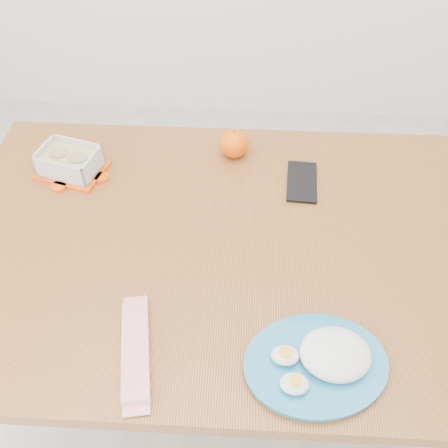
# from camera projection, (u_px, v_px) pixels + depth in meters

# --- Properties ---
(ground) EXTENTS (3.50, 3.50, 0.00)m
(ground) POSITION_uv_depth(u_px,v_px,m) (214.00, 406.00, 1.70)
(ground) COLOR #B7B7B2
(ground) RESTS_ON ground
(dining_table) EXTENTS (1.37, 0.92, 0.75)m
(dining_table) POSITION_uv_depth(u_px,v_px,m) (224.00, 262.00, 1.28)
(dining_table) COLOR #9B5E2C
(dining_table) RESTS_ON ground
(food_container) EXTENTS (0.20, 0.17, 0.07)m
(food_container) POSITION_uv_depth(u_px,v_px,m) (70.00, 162.00, 1.36)
(food_container) COLOR #EE4C07
(food_container) RESTS_ON dining_table
(orange_fruit) EXTENTS (0.08, 0.08, 0.08)m
(orange_fruit) POSITION_uv_depth(u_px,v_px,m) (234.00, 143.00, 1.41)
(orange_fruit) COLOR #EA4404
(orange_fruit) RESTS_ON dining_table
(rice_plate) EXTENTS (0.33, 0.33, 0.08)m
(rice_plate) POSITION_uv_depth(u_px,v_px,m) (322.00, 360.00, 0.98)
(rice_plate) COLOR teal
(rice_plate) RESTS_ON dining_table
(candy_bar) EXTENTS (0.09, 0.23, 0.02)m
(candy_bar) POSITION_uv_depth(u_px,v_px,m) (136.00, 350.00, 1.01)
(candy_bar) COLOR red
(candy_bar) RESTS_ON dining_table
(smartphone) EXTENTS (0.09, 0.16, 0.01)m
(smartphone) POSITION_uv_depth(u_px,v_px,m) (302.00, 182.00, 1.36)
(smartphone) COLOR black
(smartphone) RESTS_ON dining_table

